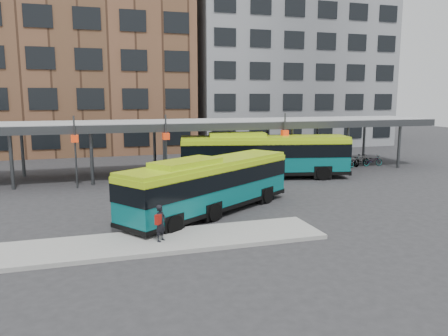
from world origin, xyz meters
TOP-DOWN VIEW (x-y plane):
  - ground at (0.00, 0.00)m, footprint 120.00×120.00m
  - boarding_island at (-5.50, -3.00)m, footprint 14.00×3.00m
  - canopy at (-0.06, 12.87)m, footprint 40.00×6.53m
  - building_brick at (-10.00, 32.00)m, footprint 26.00×14.00m
  - building_grey at (16.00, 32.00)m, footprint 24.00×14.00m
  - bus_front at (-2.19, 1.00)m, footprint 10.35×8.10m
  - bus_rear at (4.25, 9.51)m, footprint 12.65×5.13m
  - pedestrian at (-5.43, -3.21)m, footprint 0.64×0.65m
  - bike_rack at (13.22, 12.05)m, footprint 6.28×1.39m

SIDE VIEW (x-z plane):
  - ground at x=0.00m, z-range 0.00..0.00m
  - boarding_island at x=-5.50m, z-range 0.00..0.18m
  - bike_rack at x=13.22m, z-range -0.05..1.01m
  - pedestrian at x=-5.43m, z-range 0.19..1.71m
  - bus_front at x=-2.19m, z-range 0.06..3.08m
  - bus_rear at x=4.25m, z-range 0.07..3.48m
  - canopy at x=-0.06m, z-range 1.51..6.31m
  - building_grey at x=16.00m, z-range 0.00..20.00m
  - building_brick at x=-10.00m, z-range 0.00..22.00m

